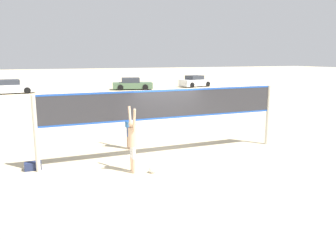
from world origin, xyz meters
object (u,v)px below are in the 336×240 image
parked_car_far (11,87)px  player_blocker (129,120)px  player_spiker (132,139)px  gear_bag (33,166)px  parked_car_near (132,84)px  volleyball (152,169)px  volleyball_net (168,110)px  parked_car_mid (195,82)px

parked_car_far → player_blocker: bearing=-83.9°
player_spiker → player_blocker: 2.76m
gear_bag → parked_car_near: size_ratio=0.11×
player_blocker → volleyball: player_blocker is taller
volleyball_net → parked_car_near: 25.94m
parked_car_mid → player_spiker: bearing=-134.1°
gear_bag → player_spiker: bearing=-26.6°
parked_car_mid → volleyball_net: bearing=-132.5°
volleyball_net → parked_car_far: volleyball_net is taller
player_spiker → gear_bag: player_spiker is taller
player_blocker → gear_bag: (-3.57, -1.21, -1.03)m
player_spiker → volleyball: player_spiker is taller
volleyball_net → parked_car_near: bearing=76.9°
volleyball → parked_car_far: parked_car_far is taller
parked_car_near → player_blocker: bearing=-92.6°
volleyball_net → player_blocker: 1.91m
gear_bag → player_blocker: bearing=18.7°
player_blocker → parked_car_mid: bearing=147.8°
parked_car_mid → parked_car_far: parked_car_far is taller
player_spiker → parked_car_near: size_ratio=0.44×
volleyball_net → parked_car_mid: (14.23, 25.76, -1.08)m
parked_car_mid → parked_car_far: (-20.87, 0.03, 0.00)m
parked_car_far → parked_car_near: bearing=-9.3°
player_spiker → gear_bag: (-2.95, 1.47, -0.97)m
volleyball_net → parked_car_far: size_ratio=1.95×
player_blocker → parked_car_near: bearing=163.6°
player_blocker → parked_car_near: 24.78m
volleyball_net → parked_car_near: size_ratio=1.92×
parked_car_near → volleyball_net: bearing=-89.4°
volleyball → gear_bag: 3.92m
player_spiker → parked_car_mid: bearing=-30.6°
player_blocker → parked_car_far: size_ratio=0.47×
player_spiker → parked_car_mid: (15.92, 26.97, -0.46)m
player_spiker → parked_car_far: bearing=10.4°
volleyball_net → player_blocker: size_ratio=4.16×
parked_car_far → volleyball: bearing=-85.4°
volleyball → gear_bag: bearing=153.2°
player_spiker → parked_car_mid: size_ratio=0.47×
player_spiker → player_blocker: (0.62, 2.69, 0.06)m
volleyball_net → player_spiker: (-1.70, -1.21, -0.63)m
gear_bag → parked_car_far: parked_car_far is taller
player_spiker → parked_car_far: player_spiker is taller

